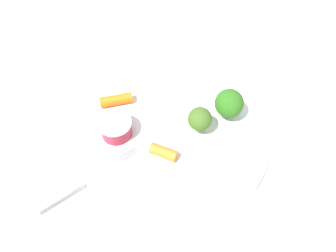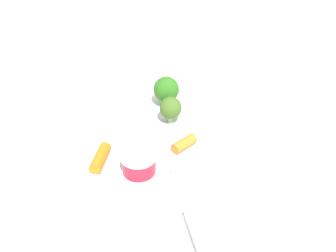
% 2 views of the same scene
% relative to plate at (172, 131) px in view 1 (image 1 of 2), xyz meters
% --- Properties ---
extents(ground_plane, '(2.40, 2.40, 0.00)m').
position_rel_plate_xyz_m(ground_plane, '(0.00, 0.00, -0.01)').
color(ground_plane, white).
extents(plate, '(0.31, 0.31, 0.01)m').
position_rel_plate_xyz_m(plate, '(0.00, 0.00, 0.00)').
color(plate, white).
rests_on(plate, ground_plane).
extents(sauce_cup, '(0.05, 0.05, 0.03)m').
position_rel_plate_xyz_m(sauce_cup, '(-0.09, 0.02, 0.02)').
color(sauce_cup, maroon).
rests_on(sauce_cup, plate).
extents(broccoli_floret_0, '(0.05, 0.05, 0.06)m').
position_rel_plate_xyz_m(broccoli_floret_0, '(0.09, -0.00, 0.04)').
color(broccoli_floret_0, '#96AC68').
rests_on(broccoli_floret_0, plate).
extents(broccoli_floret_1, '(0.04, 0.04, 0.05)m').
position_rel_plate_xyz_m(broccoli_floret_1, '(0.04, -0.01, 0.04)').
color(broccoli_floret_1, '#7DA86A').
rests_on(broccoli_floret_1, plate).
extents(carrot_stick_0, '(0.05, 0.02, 0.02)m').
position_rel_plate_xyz_m(carrot_stick_0, '(-0.07, 0.08, 0.01)').
color(carrot_stick_0, orange).
rests_on(carrot_stick_0, plate).
extents(carrot_stick_1, '(0.04, 0.04, 0.02)m').
position_rel_plate_xyz_m(carrot_stick_1, '(-0.03, -0.04, 0.01)').
color(carrot_stick_1, orange).
rests_on(carrot_stick_1, plate).
extents(fork, '(0.16, 0.07, 0.00)m').
position_rel_plate_xyz_m(fork, '(-0.14, -0.05, 0.01)').
color(fork, '#BCB1B9').
rests_on(fork, plate).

